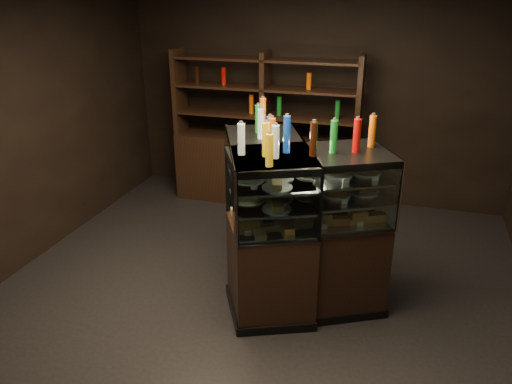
% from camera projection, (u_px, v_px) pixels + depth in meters
% --- Properties ---
extents(ground, '(5.00, 5.00, 0.00)m').
position_uv_depth(ground, '(260.00, 289.00, 4.87)').
color(ground, black).
rests_on(ground, ground).
extents(room_shell, '(5.02, 5.02, 3.01)m').
position_uv_depth(room_shell, '(261.00, 90.00, 4.12)').
color(room_shell, black).
rests_on(room_shell, ground).
extents(display_case, '(1.74, 1.52, 1.49)m').
position_uv_depth(display_case, '(286.00, 251.00, 4.55)').
color(display_case, black).
rests_on(display_case, ground).
extents(food_display, '(1.33, 1.22, 0.46)m').
position_uv_depth(food_display, '(287.00, 189.00, 4.31)').
color(food_display, '#C68047').
rests_on(food_display, display_case).
extents(bottles_top, '(1.16, 1.08, 0.30)m').
position_uv_depth(bottles_top, '(289.00, 132.00, 4.12)').
color(bottles_top, silver).
rests_on(bottles_top, display_case).
extents(potted_conifer, '(0.39, 0.39, 0.84)m').
position_uv_depth(potted_conifer, '(328.00, 239.00, 4.81)').
color(potted_conifer, black).
rests_on(potted_conifer, ground).
extents(back_shelving, '(2.41, 0.47, 2.00)m').
position_uv_depth(back_shelving, '(265.00, 160.00, 6.59)').
color(back_shelving, black).
rests_on(back_shelving, ground).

